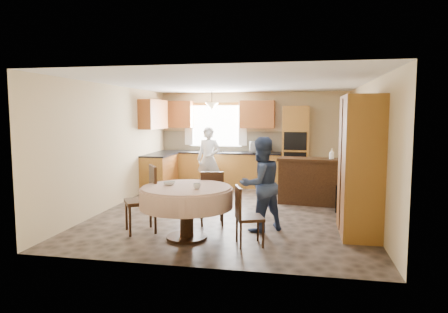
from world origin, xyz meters
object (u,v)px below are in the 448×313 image
object	(u,v)px
sideboard	(309,183)
cupboard	(360,166)
chair_back	(212,195)
chair_left	(146,195)
person_sink	(209,159)
oven_tower	(295,148)
dining_table	(187,198)
chair_right	(245,213)
person_dining	(261,184)

from	to	relation	value
sideboard	cupboard	distance (m)	2.30
chair_back	chair_left	bearing A→B (deg)	14.01
chair_left	person_sink	world-z (taller)	person_sink
oven_tower	person_sink	size ratio (longest dim) A/B	1.32
chair_left	dining_table	bearing A→B (deg)	40.02
chair_left	chair_back	distance (m)	1.13
cupboard	dining_table	xyz separation A→B (m)	(-2.63, -0.74, -0.47)
cupboard	person_sink	bearing A→B (deg)	136.13
chair_back	person_sink	xyz separation A→B (m)	(-0.75, 2.98, 0.28)
cupboard	chair_right	xyz separation A→B (m)	(-1.70, -0.90, -0.62)
dining_table	sideboard	bearing A→B (deg)	56.31
cupboard	person_dining	xyz separation A→B (m)	(-1.56, -0.10, -0.33)
sideboard	chair_back	distance (m)	2.61
sideboard	dining_table	xyz separation A→B (m)	(-1.88, -2.82, 0.17)
sideboard	chair_left	bearing A→B (deg)	-128.19
cupboard	sideboard	bearing A→B (deg)	109.90
sideboard	chair_back	xyz separation A→B (m)	(-1.66, -2.01, 0.06)
sideboard	chair_right	bearing A→B (deg)	-100.29
oven_tower	sideboard	size ratio (longest dim) A/B	1.64
oven_tower	chair_right	world-z (taller)	oven_tower
chair_right	dining_table	bearing A→B (deg)	61.19
cupboard	chair_right	distance (m)	2.02
sideboard	cupboard	xyz separation A→B (m)	(0.75, -2.07, 0.64)
cupboard	chair_back	bearing A→B (deg)	178.49
oven_tower	chair_back	xyz separation A→B (m)	(-1.34, -3.77, -0.54)
oven_tower	chair_back	bearing A→B (deg)	-109.61
oven_tower	cupboard	distance (m)	3.98
cupboard	person_dining	distance (m)	1.60
oven_tower	chair_left	world-z (taller)	oven_tower
cupboard	oven_tower	bearing A→B (deg)	105.60
dining_table	chair_right	size ratio (longest dim) A/B	1.63
oven_tower	sideboard	distance (m)	1.89
oven_tower	dining_table	xyz separation A→B (m)	(-1.56, -4.58, -0.43)
chair_left	person_dining	size ratio (longest dim) A/B	0.70
person_sink	person_dining	xyz separation A→B (m)	(1.61, -3.15, -0.03)
chair_left	chair_right	size ratio (longest dim) A/B	1.24
chair_back	dining_table	bearing A→B (deg)	58.96
cupboard	chair_right	size ratio (longest dim) A/B	2.53
chair_right	person_sink	distance (m)	4.22
chair_right	person_dining	size ratio (longest dim) A/B	0.56
chair_back	person_dining	world-z (taller)	person_dining
sideboard	cupboard	size ratio (longest dim) A/B	0.59
chair_right	person_dining	distance (m)	0.86
chair_left	person_dining	distance (m)	1.88
chair_right	person_dining	world-z (taller)	person_dining
sideboard	dining_table	world-z (taller)	sideboard
person_sink	chair_right	bearing A→B (deg)	-68.08
person_sink	chair_left	bearing A→B (deg)	-92.03
oven_tower	dining_table	size ratio (longest dim) A/B	1.49
chair_left	person_sink	bearing A→B (deg)	144.00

